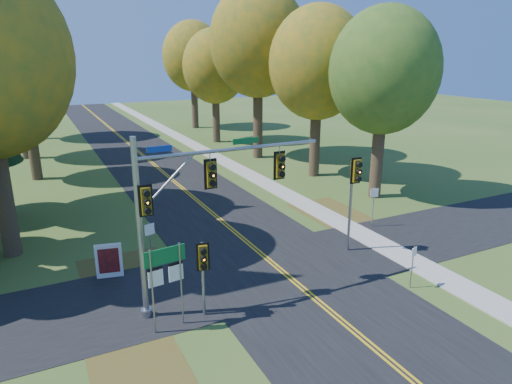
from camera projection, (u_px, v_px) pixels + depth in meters
name	position (u px, v px, depth m)	size (l,w,h in m)	color
ground	(300.00, 287.00, 19.80)	(160.00, 160.00, 0.00)	#32541D
road_main	(300.00, 286.00, 19.80)	(8.00, 160.00, 0.02)	black
road_cross	(278.00, 268.00, 21.51)	(60.00, 6.00, 0.02)	black
centerline_left	(298.00, 287.00, 19.75)	(0.10, 160.00, 0.01)	gold
centerline_right	(302.00, 286.00, 19.84)	(0.10, 160.00, 0.01)	gold
sidewalk_east	(407.00, 258.00, 22.44)	(1.60, 160.00, 0.06)	#9E998E
leaf_patch_w_near	(130.00, 279.00, 20.46)	(4.00, 6.00, 0.00)	brown
leaf_patch_e	(343.00, 219.00, 27.83)	(3.50, 8.00, 0.00)	brown
leaf_patch_w_far	(144.00, 383.00, 14.04)	(3.00, 5.00, 0.00)	brown
tree_e_a	(384.00, 72.00, 29.73)	(7.20, 7.20, 12.73)	#38281C
tree_e_b	(318.00, 64.00, 35.19)	(7.60, 7.60, 13.33)	#38281C
tree_w_c	(24.00, 77.00, 34.35)	(6.80, 6.80, 11.91)	#38281C
tree_e_c	(258.00, 42.00, 41.15)	(8.80, 8.80, 15.79)	#38281C
tree_w_d	(13.00, 52.00, 41.01)	(8.20, 8.20, 14.56)	#38281C
tree_e_d	(215.00, 67.00, 49.46)	(7.00, 7.00, 12.32)	#38281C
tree_w_e	(25.00, 49.00, 50.77)	(8.40, 8.40, 14.97)	#38281C
tree_e_e	(193.00, 57.00, 58.86)	(7.80, 7.80, 13.74)	#38281C
traffic_mast	(189.00, 199.00, 17.07)	(7.72, 0.69, 7.00)	gray
east_signal_pole	(355.00, 181.00, 22.17)	(0.57, 0.66, 4.93)	gray
ped_signal_pole	(203.00, 263.00, 16.82)	(0.49, 0.57, 3.12)	#96999E
route_sign_cluster	(166.00, 271.00, 16.17)	(1.53, 0.24, 3.29)	gray
info_kiosk	(109.00, 261.00, 20.41)	(1.17, 0.40, 1.61)	silver
reg_sign_e_north	(374.00, 200.00, 26.11)	(0.44, 0.20, 2.41)	gray
reg_sign_e_south	(413.00, 260.00, 19.31)	(0.37, 0.13, 1.96)	gray
reg_sign_w	(150.00, 239.00, 20.51)	(0.47, 0.18, 2.51)	gray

